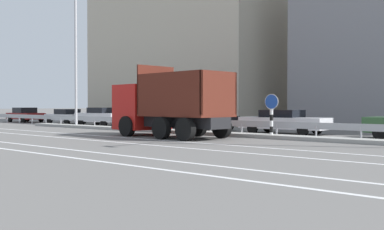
{
  "coord_description": "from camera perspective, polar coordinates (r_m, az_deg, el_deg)",
  "views": [
    {
      "loc": [
        14.55,
        -16.77,
        1.62
      ],
      "look_at": [
        -0.51,
        0.89,
        1.09
      ],
      "focal_mm": 42.0,
      "sensor_mm": 36.0,
      "label": 1
    }
  ],
  "objects": [
    {
      "name": "dump_truck",
      "position": [
        23.14,
        -4.18,
        0.65
      ],
      "size": [
        6.81,
        3.18,
        3.63
      ],
      "rotation": [
        0.0,
        0.0,
        1.5
      ],
      "color": "red",
      "rests_on": "ground_plane"
    },
    {
      "name": "median_island",
      "position": [
        23.93,
        2.91,
        -2.36
      ],
      "size": [
        34.05,
        1.1,
        0.18
      ],
      "primitive_type": "cube",
      "color": "gray",
      "rests_on": "ground_plane"
    },
    {
      "name": "lane_strip_3",
      "position": [
        17.39,
        -21.9,
        -4.12
      ],
      "size": [
        61.9,
        0.16,
        0.01
      ],
      "primitive_type": "cube",
      "color": "silver",
      "rests_on": "ground_plane"
    },
    {
      "name": "parked_car_0",
      "position": [
        44.51,
        -20.41,
        0.04
      ],
      "size": [
        4.2,
        2.02,
        1.36
      ],
      "rotation": [
        0.0,
        0.0,
        -1.6
      ],
      "color": "maroon",
      "rests_on": "ground_plane"
    },
    {
      "name": "church_tower",
      "position": [
        49.93,
        18.65,
        6.78
      ],
      "size": [
        3.6,
        3.6,
        14.04
      ],
      "color": "silver",
      "rests_on": "ground_plane"
    },
    {
      "name": "median_guardrail",
      "position": [
        24.68,
        4.29,
        -1.13
      ],
      "size": [
        61.9,
        0.09,
        0.78
      ],
      "color": "#9EA0A5",
      "rests_on": "ground_plane"
    },
    {
      "name": "median_road_sign",
      "position": [
        21.96,
        10.06,
        0.01
      ],
      "size": [
        0.74,
        0.16,
        2.14
      ],
      "color": "white",
      "rests_on": "ground_plane"
    },
    {
      "name": "lane_strip_2",
      "position": [
        18.08,
        -17.94,
        -3.89
      ],
      "size": [
        61.9,
        0.16,
        0.01
      ],
      "primitive_type": "cube",
      "color": "silver",
      "rests_on": "ground_plane"
    },
    {
      "name": "parked_car_5",
      "position": [
        25.34,
        11.6,
        -0.8
      ],
      "size": [
        4.92,
        2.05,
        1.33
      ],
      "rotation": [
        0.0,
        0.0,
        -1.55
      ],
      "color": "silver",
      "rests_on": "ground_plane"
    },
    {
      "name": "lane_strip_1",
      "position": [
        19.91,
        -10.15,
        -3.37
      ],
      "size": [
        61.9,
        0.16,
        0.01
      ],
      "primitive_type": "cube",
      "color": "silver",
      "rests_on": "ground_plane"
    },
    {
      "name": "ground_plane",
      "position": [
        22.26,
        -0.49,
        -2.86
      ],
      "size": [
        320.0,
        320.0,
        0.0
      ],
      "primitive_type": "plane",
      "color": "#605E5B"
    },
    {
      "name": "lane_strip_0",
      "position": [
        21.24,
        -5.95,
        -3.06
      ],
      "size": [
        61.9,
        0.16,
        0.01
      ],
      "primitive_type": "cube",
      "color": "silver",
      "rests_on": "ground_plane"
    },
    {
      "name": "street_lamp_0",
      "position": [
        33.47,
        -14.71,
        8.31
      ],
      "size": [
        0.72,
        2.03,
        10.5
      ],
      "color": "#ADADB2",
      "rests_on": "ground_plane"
    },
    {
      "name": "parked_car_4",
      "position": [
        28.44,
        1.68,
        -0.52
      ],
      "size": [
        4.23,
        1.84,
        1.4
      ],
      "rotation": [
        0.0,
        0.0,
        -1.59
      ],
      "color": "black",
      "rests_on": "ground_plane"
    },
    {
      "name": "background_building_0",
      "position": [
        43.98,
        1.85,
        7.09
      ],
      "size": [
        17.82,
        14.89,
        12.09
      ],
      "primitive_type": "cube",
      "color": "#B7AD99",
      "rests_on": "ground_plane"
    },
    {
      "name": "parked_car_3",
      "position": [
        32.05,
        -5.13,
        -0.38
      ],
      "size": [
        4.02,
        1.92,
        1.34
      ],
      "rotation": [
        0.0,
        0.0,
        -1.59
      ],
      "color": "maroon",
      "rests_on": "ground_plane"
    },
    {
      "name": "parked_car_2",
      "position": [
        35.68,
        -11.52,
        -0.15
      ],
      "size": [
        4.31,
        2.01,
        1.4
      ],
      "rotation": [
        0.0,
        0.0,
        1.63
      ],
      "color": "silver",
      "rests_on": "ground_plane"
    },
    {
      "name": "parked_car_1",
      "position": [
        39.72,
        -15.63,
        -0.13
      ],
      "size": [
        4.03,
        1.96,
        1.25
      ],
      "rotation": [
        0.0,
        0.0,
        1.6
      ],
      "color": "silver",
      "rests_on": "ground_plane"
    }
  ]
}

